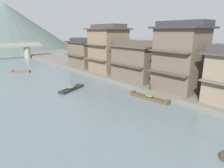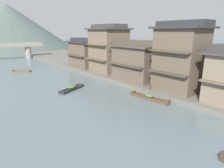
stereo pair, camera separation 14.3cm
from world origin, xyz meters
name	(u,v)px [view 1 (the left image)]	position (x,y,z in m)	size (l,w,h in m)	color
riverbank_right	(124,69)	(16.91, 30.00, 0.29)	(18.00, 110.00, 0.59)	#6B665B
boat_moored_nearest	(21,72)	(-0.95, 41.81, 0.14)	(3.49, 2.86, 0.40)	brown
boat_moored_second	(72,88)	(1.17, 24.14, 0.25)	(4.44, 2.61, 0.71)	#232326
boat_moored_third	(149,98)	(6.62, 14.53, 0.22)	(1.37, 5.41, 0.67)	brown
house_waterfront_second	(180,57)	(11.23, 13.59, 4.89)	(5.95, 6.26, 8.74)	brown
house_waterfront_tall	(137,61)	(11.32, 21.03, 3.58)	(6.12, 7.91, 6.14)	brown
house_waterfront_narrow	(108,49)	(11.54, 28.65, 4.89)	(6.58, 6.67, 8.74)	#75604C
house_waterfront_far	(84,53)	(11.08, 36.39, 3.58)	(5.63, 7.81, 6.14)	brown
mooring_post_dock_mid	(150,87)	(8.26, 15.82, 1.04)	(0.20, 0.20, 0.91)	#473828
stone_bridge	(2,49)	(0.00, 63.15, 3.09)	(23.02, 2.40, 4.80)	gray
hill_far_west	(7,27)	(10.70, 102.48, 10.22)	(58.27, 58.27, 20.44)	#4C5B56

